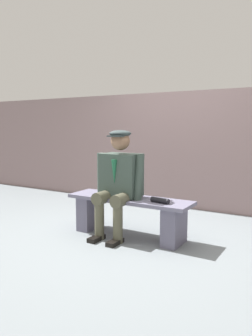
# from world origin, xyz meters

# --- Properties ---
(ground_plane) EXTENTS (30.00, 30.00, 0.00)m
(ground_plane) POSITION_xyz_m (0.00, 0.00, 0.00)
(ground_plane) COLOR slate
(bench) EXTENTS (1.52, 0.43, 0.47)m
(bench) POSITION_xyz_m (0.00, 0.00, 0.29)
(bench) COLOR slate
(bench) RESTS_ON ground
(seated_man) EXTENTS (0.64, 0.61, 1.26)m
(seated_man) POSITION_xyz_m (0.11, 0.06, 0.71)
(seated_man) COLOR #38473F
(seated_man) RESTS_ON ground
(rolled_magazine) EXTENTS (0.23, 0.09, 0.06)m
(rolled_magazine) POSITION_xyz_m (-0.43, 0.07, 0.50)
(rolled_magazine) COLOR black
(rolled_magazine) RESTS_ON bench
(stadium_wall) EXTENTS (12.00, 0.24, 1.86)m
(stadium_wall) POSITION_xyz_m (0.00, -1.78, 0.93)
(stadium_wall) COLOR gray
(stadium_wall) RESTS_ON ground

